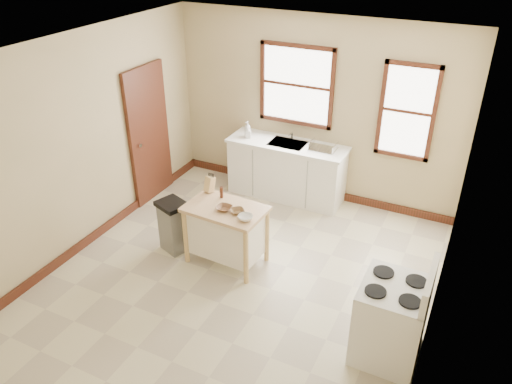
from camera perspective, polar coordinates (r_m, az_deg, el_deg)
floor at (r=6.33m, az=-1.98°, el=-9.90°), size 5.00×5.00×0.00m
ceiling at (r=5.05m, az=-2.53°, el=15.53°), size 5.00×5.00×0.00m
wall_back at (r=7.65m, az=6.71°, el=9.27°), size 4.50×0.04×2.80m
wall_left at (r=6.81m, az=-19.25°, el=5.19°), size 0.04×5.00×2.80m
wall_right at (r=5.03m, az=21.09°, el=-4.02°), size 0.04×5.00×2.80m
window_main at (r=7.62m, az=4.65°, el=12.07°), size 1.17×0.06×1.22m
window_side at (r=7.27m, az=16.89°, el=8.77°), size 0.77×0.06×1.37m
door_left at (r=7.80m, az=-12.13°, el=6.44°), size 0.06×0.90×2.10m
baseboard_back at (r=8.18m, az=6.10°, el=0.36°), size 4.50×0.04×0.12m
baseboard_left at (r=7.41m, az=-17.40°, el=-4.32°), size 0.04×5.00×0.12m
sink_counter at (r=7.87m, az=3.51°, el=2.52°), size 1.86×0.62×0.92m
faucet at (r=7.78m, az=4.16°, el=6.81°), size 0.03×0.03×0.22m
soap_bottle_a at (r=7.84m, az=-0.98°, el=7.20°), size 0.12×0.12×0.25m
soap_bottle_b at (r=7.82m, az=-0.90°, el=6.84°), size 0.10×0.11×0.18m
dish_rack at (r=7.49m, az=7.69°, el=5.19°), size 0.47×0.42×0.10m
kitchen_island at (r=6.40m, az=-3.42°, el=-4.90°), size 1.02×0.68×0.81m
knife_block at (r=6.51m, az=-5.32°, el=0.84°), size 0.12×0.12×0.20m
pepper_grinder at (r=6.37m, az=-3.97°, el=-0.03°), size 0.06×0.06×0.15m
bowl_a at (r=6.13m, az=-3.66°, el=-1.85°), size 0.19×0.19×0.05m
bowl_b at (r=6.06m, az=-2.14°, el=-2.21°), size 0.24×0.24×0.04m
bowl_c at (r=5.92m, az=-1.22°, el=-2.95°), size 0.20×0.20×0.06m
trash_bin at (r=6.72m, az=-9.40°, el=-3.86°), size 0.46×0.42×0.73m
gas_stove at (r=5.24m, az=15.28°, el=-12.93°), size 0.70×0.71×1.14m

